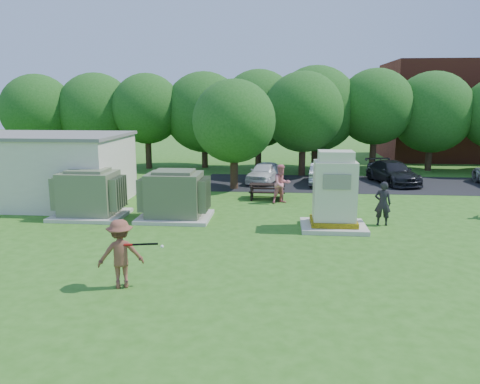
# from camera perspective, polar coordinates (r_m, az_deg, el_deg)

# --- Properties ---
(ground) EXTENTS (120.00, 120.00, 0.00)m
(ground) POSITION_cam_1_polar(r_m,az_deg,el_deg) (15.30, -1.34, -7.71)
(ground) COLOR #2D6619
(ground) RESTS_ON ground
(service_building) EXTENTS (10.00, 5.00, 3.20)m
(service_building) POSITION_cam_1_polar(r_m,az_deg,el_deg) (25.06, -25.28, 2.44)
(service_building) COLOR beige
(service_building) RESTS_ON ground
(service_building_roof) EXTENTS (10.20, 5.20, 0.15)m
(service_building_roof) POSITION_cam_1_polar(r_m,az_deg,el_deg) (24.89, -25.60, 6.25)
(service_building_roof) COLOR slate
(service_building_roof) RESTS_ON service_building
(brick_building) EXTENTS (15.00, 8.00, 8.00)m
(brick_building) POSITION_cam_1_polar(r_m,az_deg,el_deg) (44.50, 27.00, 8.81)
(brick_building) COLOR maroon
(brick_building) RESTS_ON ground
(parking_strip) EXTENTS (20.00, 6.00, 0.01)m
(parking_strip) POSITION_cam_1_polar(r_m,az_deg,el_deg) (28.82, 15.73, 0.91)
(parking_strip) COLOR #232326
(parking_strip) RESTS_ON ground
(transformer_left) EXTENTS (3.00, 2.40, 2.07)m
(transformer_left) POSITION_cam_1_polar(r_m,az_deg,el_deg) (20.94, -17.88, -0.31)
(transformer_left) COLOR beige
(transformer_left) RESTS_ON ground
(transformer_right) EXTENTS (3.00, 2.40, 2.07)m
(transformer_right) POSITION_cam_1_polar(r_m,az_deg,el_deg) (19.80, -7.97, -0.51)
(transformer_right) COLOR beige
(transformer_right) RESTS_ON ground
(generator_cabinet) EXTENTS (2.50, 2.05, 3.05)m
(generator_cabinet) POSITION_cam_1_polar(r_m,az_deg,el_deg) (18.40, 11.43, -0.38)
(generator_cabinet) COLOR beige
(generator_cabinet) RESTS_ON ground
(picnic_table) EXTENTS (1.78, 1.33, 0.76)m
(picnic_table) POSITION_cam_1_polar(r_m,az_deg,el_deg) (23.66, 3.33, 0.29)
(picnic_table) COLOR black
(picnic_table) RESTS_ON ground
(batter) EXTENTS (1.37, 1.07, 1.87)m
(batter) POSITION_cam_1_polar(r_m,az_deg,el_deg) (12.94, -14.35, -7.29)
(batter) COLOR brown
(batter) RESTS_ON ground
(person_by_generator) EXTENTS (0.70, 0.50, 1.78)m
(person_by_generator) POSITION_cam_1_polar(r_m,az_deg,el_deg) (19.48, 17.01, -1.35)
(person_by_generator) COLOR black
(person_by_generator) RESTS_ON ground
(person_at_picnic) EXTENTS (1.15, 1.07, 1.89)m
(person_at_picnic) POSITION_cam_1_polar(r_m,az_deg,el_deg) (22.68, 5.08, 0.99)
(person_at_picnic) COLOR pink
(person_at_picnic) RESTS_ON ground
(car_white) EXTENTS (2.43, 3.94, 1.25)m
(car_white) POSITION_cam_1_polar(r_m,az_deg,el_deg) (28.32, 3.02, 2.42)
(car_white) COLOR white
(car_white) RESTS_ON ground
(car_silver_a) EXTENTS (1.86, 4.08, 1.30)m
(car_silver_a) POSITION_cam_1_polar(r_m,az_deg,el_deg) (28.25, 10.05, 2.29)
(car_silver_a) COLOR #ADADB2
(car_silver_a) RESTS_ON ground
(car_dark) EXTENTS (2.95, 4.89, 1.33)m
(car_dark) POSITION_cam_1_polar(r_m,az_deg,el_deg) (29.42, 18.13, 2.28)
(car_dark) COLOR black
(car_dark) RESTS_ON ground
(batting_equipment) EXTENTS (0.98, 0.43, 0.21)m
(batting_equipment) POSITION_cam_1_polar(r_m,az_deg,el_deg) (12.66, -11.82, -6.32)
(batting_equipment) COLOR black
(batting_equipment) RESTS_ON ground
(tree_row) EXTENTS (41.30, 13.30, 7.30)m
(tree_row) POSITION_cam_1_polar(r_m,az_deg,el_deg) (32.89, 5.36, 9.79)
(tree_row) COLOR #47301E
(tree_row) RESTS_ON ground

